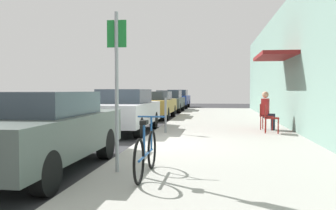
% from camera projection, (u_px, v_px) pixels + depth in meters
% --- Properties ---
extents(ground_plane, '(60.00, 60.00, 0.00)m').
position_uv_depth(ground_plane, '(137.00, 147.00, 9.21)').
color(ground_plane, '#2D2D30').
extents(sidewalk_slab, '(4.50, 32.00, 0.12)m').
position_uv_depth(sidewalk_slab, '(224.00, 136.00, 10.90)').
color(sidewalk_slab, '#9E9B93').
rests_on(sidewalk_slab, ground_plane).
extents(building_facade, '(1.40, 32.00, 4.70)m').
position_uv_depth(building_facade, '(307.00, 59.00, 10.51)').
color(building_facade, gray).
rests_on(building_facade, ground_plane).
extents(parked_car_0, '(1.80, 4.40, 1.43)m').
position_uv_depth(parked_car_0, '(39.00, 130.00, 6.39)').
color(parked_car_0, '#47514C').
rests_on(parked_car_0, ground_plane).
extents(parked_car_1, '(1.80, 4.40, 1.49)m').
position_uv_depth(parked_car_1, '(124.00, 110.00, 12.35)').
color(parked_car_1, '#B7B7BC').
rests_on(parked_car_1, ground_plane).
extents(parked_car_2, '(1.80, 4.40, 1.38)m').
position_uv_depth(parked_car_2, '(155.00, 104.00, 18.56)').
color(parked_car_2, '#A58433').
rests_on(parked_car_2, ground_plane).
extents(parked_car_3, '(1.80, 4.40, 1.43)m').
position_uv_depth(parked_car_3, '(169.00, 101.00, 24.35)').
color(parked_car_3, '#47514C').
rests_on(parked_car_3, ground_plane).
extents(parked_car_4, '(1.80, 4.40, 1.48)m').
position_uv_depth(parked_car_4, '(178.00, 98.00, 29.82)').
color(parked_car_4, navy).
rests_on(parked_car_4, ground_plane).
extents(parking_meter, '(0.12, 0.10, 1.32)m').
position_uv_depth(parking_meter, '(166.00, 108.00, 11.27)').
color(parking_meter, slate).
rests_on(parking_meter, sidewalk_slab).
extents(street_sign, '(0.32, 0.06, 2.60)m').
position_uv_depth(street_sign, '(117.00, 79.00, 5.86)').
color(street_sign, gray).
rests_on(street_sign, sidewalk_slab).
extents(bicycle_0, '(0.46, 1.71, 0.90)m').
position_uv_depth(bicycle_0, '(146.00, 153.00, 5.60)').
color(bicycle_0, black).
rests_on(bicycle_0, sidewalk_slab).
extents(cafe_chair_0, '(0.51, 0.51, 0.87)m').
position_uv_depth(cafe_chair_0, '(269.00, 117.00, 11.24)').
color(cafe_chair_0, maroon).
rests_on(cafe_chair_0, sidewalk_slab).
extents(cafe_chair_1, '(0.55, 0.55, 0.87)m').
position_uv_depth(cafe_chair_1, '(265.00, 115.00, 12.20)').
color(cafe_chair_1, maroon).
rests_on(cafe_chair_1, sidewalk_slab).
extents(seated_patron_1, '(0.51, 0.46, 1.29)m').
position_uv_depth(seated_patron_1, '(267.00, 109.00, 12.17)').
color(seated_patron_1, '#232838').
rests_on(seated_patron_1, sidewalk_slab).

